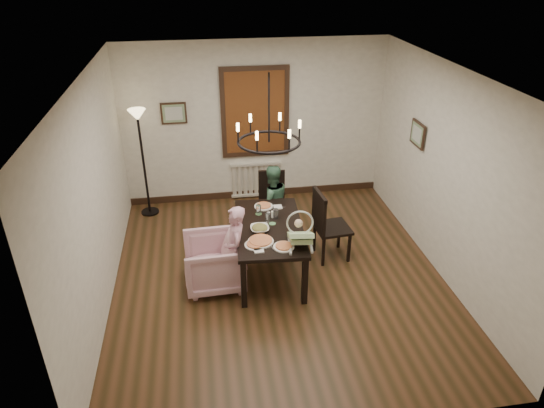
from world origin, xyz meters
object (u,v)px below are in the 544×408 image
object	(u,v)px
chair_right	(333,224)
seated_man	(271,208)
floor_lamp	(144,165)
dining_table	(269,231)
elderly_woman	(236,256)
chair_far	(272,202)
drinking_glass	(268,218)
baby_bouncer	(300,234)
armchair	(214,262)

from	to	relation	value
chair_right	seated_man	xyz separation A→B (m)	(-0.78, 0.72, -0.05)
chair_right	floor_lamp	size ratio (longest dim) A/B	0.61
dining_table	floor_lamp	distance (m)	2.70
chair_right	elderly_woman	world-z (taller)	chair_right
seated_man	floor_lamp	bearing A→B (deg)	-40.83
chair_far	drinking_glass	world-z (taller)	chair_far
dining_table	elderly_woman	xyz separation A→B (m)	(-0.49, -0.29, -0.15)
chair_right	dining_table	bearing A→B (deg)	97.98
baby_bouncer	armchair	bearing A→B (deg)	169.82
floor_lamp	seated_man	bearing A→B (deg)	-28.31
dining_table	chair_far	xyz separation A→B (m)	(0.22, 1.16, -0.18)
seated_man	baby_bouncer	size ratio (longest dim) A/B	2.03
drinking_glass	floor_lamp	size ratio (longest dim) A/B	0.07
dining_table	armchair	size ratio (longest dim) A/B	2.08
chair_far	elderly_woman	distance (m)	1.62
seated_man	drinking_glass	world-z (taller)	seated_man
chair_far	baby_bouncer	distance (m)	1.74
floor_lamp	dining_table	bearing A→B (deg)	-48.37
elderly_woman	baby_bouncer	xyz separation A→B (m)	(0.80, -0.23, 0.40)
seated_man	drinking_glass	distance (m)	0.93
armchair	elderly_woman	bearing A→B (deg)	66.67
floor_lamp	elderly_woman	bearing A→B (deg)	-60.56
elderly_woman	floor_lamp	bearing A→B (deg)	-150.11
chair_right	elderly_woman	size ratio (longest dim) A/B	1.08
chair_far	armchair	distance (m)	1.68
seated_man	baby_bouncer	xyz separation A→B (m)	(0.14, -1.47, 0.41)
dining_table	chair_right	size ratio (longest dim) A/B	1.50
elderly_woman	floor_lamp	world-z (taller)	floor_lamp
baby_bouncer	drinking_glass	bearing A→B (deg)	124.50
armchair	baby_bouncer	xyz separation A→B (m)	(1.09, -0.34, 0.55)
chair_far	chair_right	bearing A→B (deg)	-45.55
seated_man	floor_lamp	world-z (taller)	floor_lamp
armchair	baby_bouncer	bearing A→B (deg)	70.94
chair_right	drinking_glass	world-z (taller)	chair_right
seated_man	chair_far	bearing A→B (deg)	-114.30
floor_lamp	chair_right	bearing A→B (deg)	-32.90
armchair	seated_man	bearing A→B (deg)	137.98
chair_far	seated_man	world-z (taller)	seated_man
armchair	floor_lamp	size ratio (longest dim) A/B	0.44
chair_right	seated_man	world-z (taller)	chair_right
chair_far	armchair	bearing A→B (deg)	-120.66
chair_far	dining_table	bearing A→B (deg)	-94.74
armchair	floor_lamp	distance (m)	2.47
floor_lamp	chair_far	bearing A→B (deg)	-22.87
elderly_woman	chair_far	bearing A→B (deg)	154.50
armchair	baby_bouncer	distance (m)	1.27
elderly_woman	seated_man	size ratio (longest dim) A/B	1.02
chair_far	baby_bouncer	bearing A→B (deg)	-80.78
dining_table	seated_man	bearing A→B (deg)	83.11
chair_far	elderly_woman	xyz separation A→B (m)	(-0.71, -1.46, 0.03)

